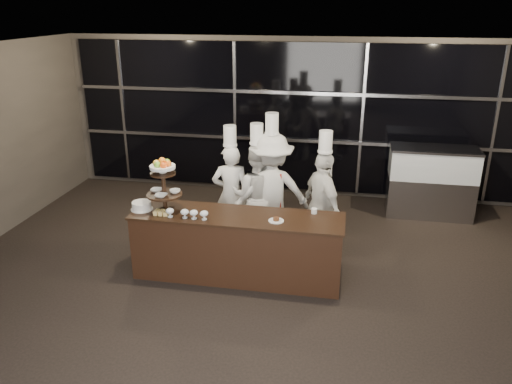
% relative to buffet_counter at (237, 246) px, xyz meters
% --- Properties ---
extents(room, '(10.00, 10.00, 10.00)m').
position_rel_buffet_counter_xyz_m(room, '(0.42, -1.58, 1.03)').
color(room, black).
rests_on(room, ground).
extents(window_wall, '(8.60, 0.10, 2.80)m').
position_rel_buffet_counter_xyz_m(window_wall, '(0.42, 3.36, 1.04)').
color(window_wall, black).
rests_on(window_wall, ground).
extents(buffet_counter, '(2.84, 0.74, 0.92)m').
position_rel_buffet_counter_xyz_m(buffet_counter, '(0.00, 0.00, 0.00)').
color(buffet_counter, black).
rests_on(buffet_counter, ground).
extents(display_stand, '(0.48, 0.48, 0.74)m').
position_rel_buffet_counter_xyz_m(display_stand, '(-1.00, -0.00, 0.87)').
color(display_stand, black).
rests_on(display_stand, buffet_counter).
extents(compotes, '(0.58, 0.11, 0.12)m').
position_rel_buffet_counter_xyz_m(compotes, '(-0.60, -0.22, 0.54)').
color(compotes, silver).
rests_on(compotes, buffet_counter).
extents(layer_cake, '(0.30, 0.30, 0.11)m').
position_rel_buffet_counter_xyz_m(layer_cake, '(-1.32, -0.05, 0.51)').
color(layer_cake, white).
rests_on(layer_cake, buffet_counter).
extents(pastry_squares, '(0.20, 0.13, 0.05)m').
position_rel_buffet_counter_xyz_m(pastry_squares, '(-0.99, -0.17, 0.48)').
color(pastry_squares, '#EECE74').
rests_on(pastry_squares, buffet_counter).
extents(small_plate, '(0.20, 0.20, 0.05)m').
position_rel_buffet_counter_xyz_m(small_plate, '(0.54, -0.10, 0.47)').
color(small_plate, white).
rests_on(small_plate, buffet_counter).
extents(chef_cup, '(0.08, 0.08, 0.07)m').
position_rel_buffet_counter_xyz_m(chef_cup, '(1.00, 0.25, 0.49)').
color(chef_cup, white).
rests_on(chef_cup, buffet_counter).
extents(display_case, '(1.48, 0.65, 1.24)m').
position_rel_buffet_counter_xyz_m(display_case, '(2.86, 2.72, 0.22)').
color(display_case, '#A5A5AA').
rests_on(display_case, ground).
extents(chef_a, '(0.64, 0.49, 1.88)m').
position_rel_buffet_counter_xyz_m(chef_a, '(-0.33, 1.04, 0.36)').
color(chef_a, silver).
rests_on(chef_a, ground).
extents(chef_b, '(0.80, 0.63, 1.94)m').
position_rel_buffet_counter_xyz_m(chef_b, '(0.08, 1.00, 0.37)').
color(chef_b, silver).
rests_on(chef_b, ground).
extents(chef_c, '(1.31, 0.99, 2.10)m').
position_rel_buffet_counter_xyz_m(chef_c, '(0.30, 1.00, 0.44)').
color(chef_c, silver).
rests_on(chef_c, ground).
extents(chef_d, '(0.83, 1.01, 1.91)m').
position_rel_buffet_counter_xyz_m(chef_d, '(1.08, 0.84, 0.36)').
color(chef_d, white).
rests_on(chef_d, ground).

